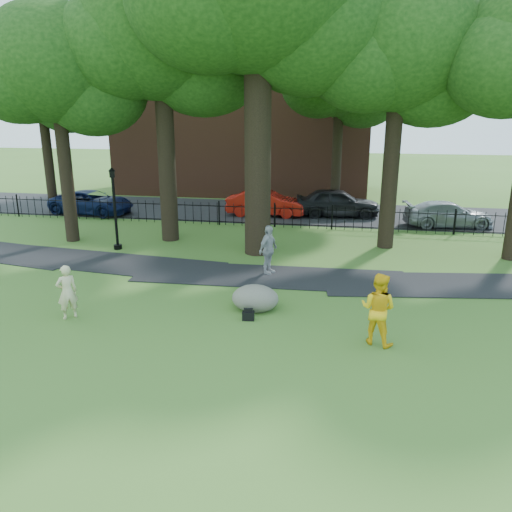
% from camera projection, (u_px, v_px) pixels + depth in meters
% --- Properties ---
extents(ground, '(120.00, 120.00, 0.00)m').
position_uv_depth(ground, '(217.00, 316.00, 15.05)').
color(ground, '#416B25').
rests_on(ground, ground).
extents(footpath, '(36.07, 3.85, 0.03)m').
position_uv_depth(footpath, '(269.00, 277.00, 18.55)').
color(footpath, black).
rests_on(footpath, ground).
extents(street, '(80.00, 7.00, 0.02)m').
position_uv_depth(street, '(284.00, 212.00, 30.14)').
color(street, black).
rests_on(street, ground).
extents(iron_fence, '(44.00, 0.04, 1.20)m').
position_uv_depth(iron_fence, '(274.00, 216.00, 26.20)').
color(iron_fence, black).
rests_on(iron_fence, ground).
extents(brick_building, '(18.00, 8.00, 12.00)m').
position_uv_depth(brick_building, '(245.00, 109.00, 36.68)').
color(brick_building, brown).
rests_on(brick_building, ground).
extents(tree_row, '(26.82, 7.96, 12.42)m').
position_uv_depth(tree_row, '(276.00, 55.00, 20.57)').
color(tree_row, black).
rests_on(tree_row, ground).
extents(woman, '(0.71, 0.70, 1.65)m').
position_uv_depth(woman, '(67.00, 292.00, 14.67)').
color(woman, beige).
rests_on(woman, ground).
extents(man, '(1.17, 1.06, 1.95)m').
position_uv_depth(man, '(378.00, 309.00, 13.04)').
color(man, yellow).
rests_on(man, ground).
extents(pedestrian, '(0.86, 1.19, 1.87)m').
position_uv_depth(pedestrian, '(268.00, 250.00, 18.63)').
color(pedestrian, '#A1A2A6').
rests_on(pedestrian, ground).
extents(boulder, '(1.67, 1.41, 0.85)m').
position_uv_depth(boulder, '(255.00, 297.00, 15.41)').
color(boulder, gray).
rests_on(boulder, ground).
extents(lamppost, '(0.36, 0.36, 3.62)m').
position_uv_depth(lamppost, '(115.00, 210.00, 21.74)').
color(lamppost, black).
rests_on(lamppost, ground).
extents(backpack, '(0.38, 0.26, 0.26)m').
position_uv_depth(backpack, '(248.00, 316.00, 14.72)').
color(backpack, black).
rests_on(backpack, ground).
extents(red_bag, '(0.39, 0.29, 0.24)m').
position_uv_depth(red_bag, '(265.00, 299.00, 16.05)').
color(red_bag, maroon).
rests_on(red_bag, ground).
extents(red_sedan, '(4.54, 1.61, 1.49)m').
position_uv_depth(red_sedan, '(266.00, 203.00, 28.96)').
color(red_sedan, red).
rests_on(red_sedan, ground).
extents(navy_van, '(5.15, 2.81, 1.37)m').
position_uv_depth(navy_van, '(92.00, 202.00, 29.52)').
color(navy_van, '#0D1841').
rests_on(navy_van, ground).
extents(grey_car, '(4.96, 2.39, 1.63)m').
position_uv_depth(grey_car, '(337.00, 202.00, 28.78)').
color(grey_car, black).
rests_on(grey_car, ground).
extents(silver_car, '(4.79, 2.47, 1.33)m').
position_uv_depth(silver_car, '(448.00, 214.00, 26.27)').
color(silver_car, gray).
rests_on(silver_car, ground).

